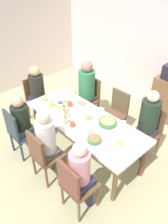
{
  "coord_description": "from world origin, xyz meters",
  "views": [
    {
      "loc": [
        2.07,
        -1.89,
        2.84
      ],
      "look_at": [
        0.0,
        0.0,
        0.87
      ],
      "focal_mm": 35.41,
      "sensor_mm": 36.0,
      "label": 1
    }
  ],
  "objects_px": {
    "person_0": "(81,172)",
    "bottle_2": "(64,113)",
    "cup_2": "(101,111)",
    "bottle_1": "(63,119)",
    "person_1": "(22,120)",
    "chair_4": "(116,111)",
    "plate_1": "(89,118)",
    "plate_3": "(66,101)",
    "plate_4": "(82,104)",
    "dining_table": "(84,123)",
    "person_2": "(148,120)",
    "chair_6": "(36,97)",
    "plate_2": "(45,100)",
    "cup_1": "(70,104)",
    "bottle_0": "(76,99)",
    "cup_0": "(124,124)",
    "bowl_0": "(61,109)",
    "chair_0": "(75,185)",
    "chair_1": "(19,131)",
    "person_5": "(47,140)",
    "chair_2": "(149,129)",
    "bowl_2": "(108,122)",
    "person_6": "(37,89)",
    "cup_5": "(60,104)",
    "plate_0": "(120,144)",
    "cup_3": "(51,105)",
    "bowl_1": "(94,139)",
    "cup_4": "(88,132)",
    "person_3": "(86,86)",
    "cup_6": "(72,124)",
    "chair_3": "(89,96)",
    "chair_5": "(43,154)"
  },
  "relations": [
    {
      "from": "person_0",
      "to": "bottle_2",
      "type": "distance_m",
      "value": 1.07
    },
    {
      "from": "cup_2",
      "to": "bottle_1",
      "type": "relative_size",
      "value": 0.49
    },
    {
      "from": "person_1",
      "to": "cup_2",
      "type": "distance_m",
      "value": 1.3
    },
    {
      "from": "chair_4",
      "to": "plate_1",
      "type": "height_order",
      "value": "chair_4"
    },
    {
      "from": "plate_3",
      "to": "plate_4",
      "type": "height_order",
      "value": "same"
    },
    {
      "from": "dining_table",
      "to": "cup_2",
      "type": "distance_m",
      "value": 0.36
    },
    {
      "from": "person_2",
      "to": "chair_6",
      "type": "height_order",
      "value": "person_2"
    },
    {
      "from": "plate_2",
      "to": "bottle_2",
      "type": "relative_size",
      "value": 0.92
    },
    {
      "from": "cup_1",
      "to": "bottle_0",
      "type": "xyz_separation_m",
      "value": [
        0.03,
        0.11,
        0.07
      ]
    },
    {
      "from": "plate_1",
      "to": "person_2",
      "type": "bearing_deg",
      "value": 43.18
    },
    {
      "from": "plate_4",
      "to": "cup_0",
      "type": "distance_m",
      "value": 0.87
    },
    {
      "from": "person_2",
      "to": "bowl_0",
      "type": "relative_size",
      "value": 5.71
    },
    {
      "from": "cup_0",
      "to": "bottle_0",
      "type": "relative_size",
      "value": 0.44
    },
    {
      "from": "chair_0",
      "to": "cup_0",
      "type": "xyz_separation_m",
      "value": [
        -0.19,
        1.14,
        0.25
      ]
    },
    {
      "from": "person_1",
      "to": "cup_0",
      "type": "xyz_separation_m",
      "value": [
        1.24,
        1.05,
        0.09
      ]
    },
    {
      "from": "chair_1",
      "to": "plate_1",
      "type": "height_order",
      "value": "chair_1"
    },
    {
      "from": "cup_1",
      "to": "cup_2",
      "type": "relative_size",
      "value": 0.93
    },
    {
      "from": "person_5",
      "to": "plate_1",
      "type": "height_order",
      "value": "person_5"
    },
    {
      "from": "chair_2",
      "to": "chair_4",
      "type": "distance_m",
      "value": 0.71
    },
    {
      "from": "chair_2",
      "to": "chair_6",
      "type": "height_order",
      "value": "same"
    },
    {
      "from": "chair_1",
      "to": "chair_4",
      "type": "distance_m",
      "value": 1.76
    },
    {
      "from": "chair_0",
      "to": "chair_2",
      "type": "relative_size",
      "value": 1.0
    },
    {
      "from": "chair_2",
      "to": "bowl_2",
      "type": "xyz_separation_m",
      "value": [
        -0.38,
        -0.61,
        0.25
      ]
    },
    {
      "from": "chair_0",
      "to": "cup_2",
      "type": "bearing_deg",
      "value": 119.75
    },
    {
      "from": "person_6",
      "to": "bottle_2",
      "type": "relative_size",
      "value": 4.68
    },
    {
      "from": "plate_2",
      "to": "cup_2",
      "type": "xyz_separation_m",
      "value": [
        0.97,
        0.46,
        0.03
      ]
    },
    {
      "from": "chair_6",
      "to": "cup_5",
      "type": "distance_m",
      "value": 0.92
    },
    {
      "from": "plate_0",
      "to": "bottle_2",
      "type": "bearing_deg",
      "value": -168.86
    },
    {
      "from": "bottle_0",
      "to": "person_2",
      "type": "bearing_deg",
      "value": 24.81
    },
    {
      "from": "cup_0",
      "to": "cup_3",
      "type": "distance_m",
      "value": 1.28
    },
    {
      "from": "chair_1",
      "to": "cup_3",
      "type": "xyz_separation_m",
      "value": [
        0.06,
        0.64,
        0.26
      ]
    },
    {
      "from": "plate_2",
      "to": "cup_2",
      "type": "distance_m",
      "value": 1.07
    },
    {
      "from": "bowl_2",
      "to": "bottle_1",
      "type": "height_order",
      "value": "bottle_1"
    },
    {
      "from": "person_6",
      "to": "bowl_1",
      "type": "distance_m",
      "value": 1.84
    },
    {
      "from": "bottle_1",
      "to": "plate_3",
      "type": "bearing_deg",
      "value": 138.71
    },
    {
      "from": "cup_4",
      "to": "cup_5",
      "type": "distance_m",
      "value": 0.87
    },
    {
      "from": "bowl_1",
      "to": "plate_3",
      "type": "bearing_deg",
      "value": 162.24
    },
    {
      "from": "plate_2",
      "to": "plate_3",
      "type": "xyz_separation_m",
      "value": [
        0.3,
        0.24,
        -0.0
      ]
    },
    {
      "from": "person_3",
      "to": "plate_3",
      "type": "distance_m",
      "value": 0.62
    },
    {
      "from": "chair_1",
      "to": "plate_4",
      "type": "bearing_deg",
      "value": 71.11
    },
    {
      "from": "plate_0",
      "to": "cup_1",
      "type": "distance_m",
      "value": 1.21
    },
    {
      "from": "cup_1",
      "to": "cup_6",
      "type": "distance_m",
      "value": 0.55
    },
    {
      "from": "bowl_1",
      "to": "person_1",
      "type": "bearing_deg",
      "value": -158.0
    },
    {
      "from": "bottle_0",
      "to": "plate_4",
      "type": "bearing_deg",
      "value": 47.1
    },
    {
      "from": "chair_1",
      "to": "chair_0",
      "type": "bearing_deg",
      "value": 0.0
    },
    {
      "from": "person_0",
      "to": "chair_6",
      "type": "xyz_separation_m",
      "value": [
        -2.16,
        0.71,
        -0.17
      ]
    },
    {
      "from": "cup_6",
      "to": "cup_2",
      "type": "bearing_deg",
      "value": 83.69
    },
    {
      "from": "chair_6",
      "to": "cup_3",
      "type": "relative_size",
      "value": 7.89
    },
    {
      "from": "chair_3",
      "to": "bowl_2",
      "type": "distance_m",
      "value": 1.24
    },
    {
      "from": "chair_5",
      "to": "person_5",
      "type": "distance_m",
      "value": 0.24
    }
  ]
}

